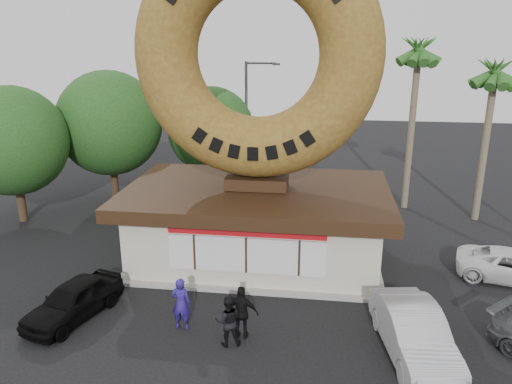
{
  "coord_description": "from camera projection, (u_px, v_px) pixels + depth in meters",
  "views": [
    {
      "loc": [
        2.69,
        -14.09,
        9.5
      ],
      "look_at": [
        0.23,
        4.0,
        3.73
      ],
      "focal_mm": 35.0,
      "sensor_mm": 36.0,
      "label": 1
    }
  ],
  "objects": [
    {
      "name": "ground",
      "position": [
        233.0,
        335.0,
        16.52
      ],
      "size": [
        90.0,
        90.0,
        0.0
      ],
      "primitive_type": "plane",
      "color": "black",
      "rests_on": "ground"
    },
    {
      "name": "person_right",
      "position": [
        242.0,
        313.0,
        16.11
      ],
      "size": [
        1.09,
        0.48,
        1.84
      ],
      "primitive_type": "imported",
      "rotation": [
        0.0,
        0.0,
        3.11
      ],
      "color": "black",
      "rests_on": "ground"
    },
    {
      "name": "car_black",
      "position": [
        73.0,
        300.0,
        17.37
      ],
      "size": [
        2.7,
        4.21,
        1.34
      ],
      "primitive_type": "imported",
      "rotation": [
        0.0,
        0.0,
        -0.31
      ],
      "color": "black",
      "rests_on": "ground"
    },
    {
      "name": "palm_far",
      "position": [
        495.0,
        77.0,
        24.66
      ],
      "size": [
        2.6,
        2.6,
        8.75
      ],
      "color": "#726651",
      "rests_on": "ground"
    },
    {
      "name": "palm_near",
      "position": [
        418.0,
        56.0,
        26.25
      ],
      "size": [
        2.6,
        2.6,
        9.75
      ],
      "color": "#726651",
      "rests_on": "ground"
    },
    {
      "name": "donut_shop",
      "position": [
        257.0,
        221.0,
        21.64
      ],
      "size": [
        11.2,
        7.2,
        3.8
      ],
      "color": "beige",
      "rests_on": "ground"
    },
    {
      "name": "tree_west",
      "position": [
        109.0,
        123.0,
        28.62
      ],
      "size": [
        6.0,
        6.0,
        7.65
      ],
      "color": "#473321",
      "rests_on": "ground"
    },
    {
      "name": "person_center",
      "position": [
        228.0,
        321.0,
        15.78
      ],
      "size": [
        0.97,
        0.84,
        1.71
      ],
      "primitive_type": "imported",
      "rotation": [
        0.0,
        0.0,
        3.4
      ],
      "color": "black",
      "rests_on": "ground"
    },
    {
      "name": "person_left",
      "position": [
        181.0,
        304.0,
        16.64
      ],
      "size": [
        0.7,
        0.48,
        1.86
      ],
      "primitive_type": "imported",
      "rotation": [
        0.0,
        0.0,
        3.09
      ],
      "color": "navy",
      "rests_on": "ground"
    },
    {
      "name": "tree_mid",
      "position": [
        211.0,
        130.0,
        29.99
      ],
      "size": [
        5.2,
        5.2,
        6.63
      ],
      "color": "#473321",
      "rests_on": "ground"
    },
    {
      "name": "tree_far",
      "position": [
        12.0,
        141.0,
        25.39
      ],
      "size": [
        5.6,
        5.6,
        7.14
      ],
      "color": "#473321",
      "rests_on": "ground"
    },
    {
      "name": "street_lamp",
      "position": [
        249.0,
        121.0,
        30.52
      ],
      "size": [
        2.11,
        0.2,
        8.0
      ],
      "color": "#59595E",
      "rests_on": "ground"
    },
    {
      "name": "giant_donut",
      "position": [
        257.0,
        55.0,
        19.55
      ],
      "size": [
        9.88,
        2.52,
        9.88
      ],
      "primitive_type": "torus",
      "rotation": [
        1.57,
        0.0,
        0.0
      ],
      "color": "olive",
      "rests_on": "donut_shop"
    },
    {
      "name": "car_silver",
      "position": [
        414.0,
        333.0,
        15.27
      ],
      "size": [
        2.39,
        4.9,
        1.55
      ],
      "primitive_type": "imported",
      "rotation": [
        0.0,
        0.0,
        0.17
      ],
      "color": "#B0AFB4",
      "rests_on": "ground"
    }
  ]
}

